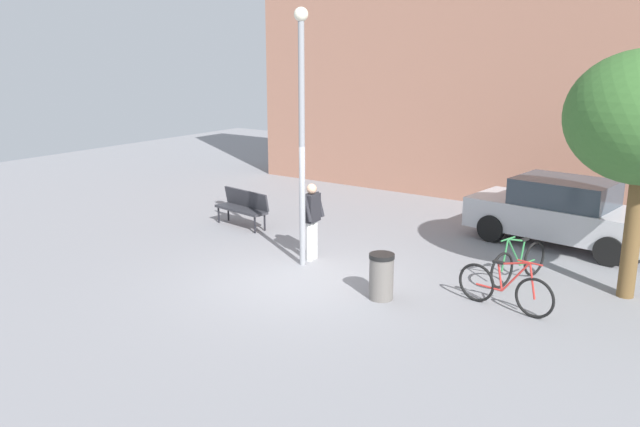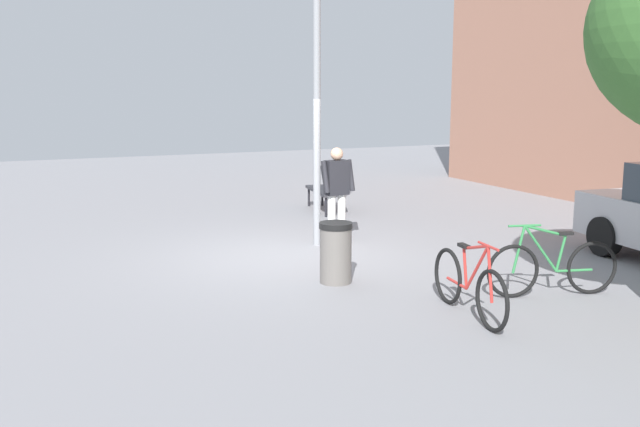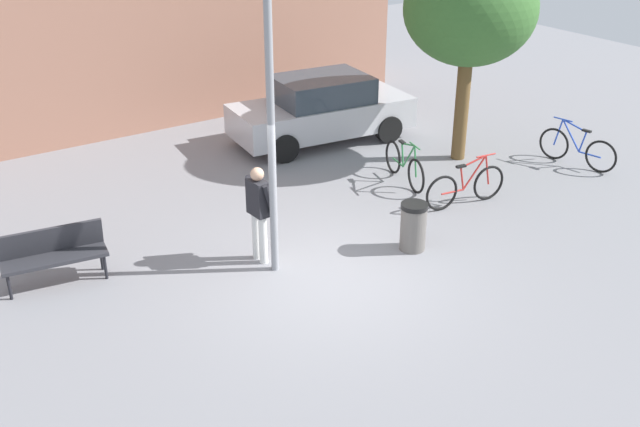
{
  "view_description": "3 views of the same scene",
  "coord_description": "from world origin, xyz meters",
  "px_view_note": "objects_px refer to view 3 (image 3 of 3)",
  "views": [
    {
      "loc": [
        7.23,
        -9.78,
        4.45
      ],
      "look_at": [
        -0.09,
        0.66,
        1.2
      ],
      "focal_mm": 36.69,
      "sensor_mm": 36.0,
      "label": 1
    },
    {
      "loc": [
        10.55,
        -4.15,
        2.71
      ],
      "look_at": [
        0.5,
        0.31,
        0.76
      ],
      "focal_mm": 40.39,
      "sensor_mm": 36.0,
      "label": 2
    },
    {
      "loc": [
        -5.97,
        -8.52,
        6.18
      ],
      "look_at": [
        0.1,
        0.43,
        0.94
      ],
      "focal_mm": 42.1,
      "sensor_mm": 36.0,
      "label": 3
    }
  ],
  "objects_px": {
    "trash_bin": "(413,226)",
    "bicycle_red": "(466,186)",
    "plaza_tree": "(470,10)",
    "park_bench": "(53,251)",
    "lamppost": "(270,88)",
    "bicycle_green": "(404,165)",
    "parked_car_silver": "(322,109)",
    "bicycle_blue": "(577,149)",
    "person_by_lamppost": "(259,208)"
  },
  "relations": [
    {
      "from": "lamppost",
      "to": "parked_car_silver",
      "type": "height_order",
      "value": "lamppost"
    },
    {
      "from": "lamppost",
      "to": "parked_car_silver",
      "type": "xyz_separation_m",
      "value": [
        4.04,
        4.58,
        -2.28
      ]
    },
    {
      "from": "person_by_lamppost",
      "to": "plaza_tree",
      "type": "distance_m",
      "value": 6.59
    },
    {
      "from": "person_by_lamppost",
      "to": "bicycle_green",
      "type": "height_order",
      "value": "person_by_lamppost"
    },
    {
      "from": "lamppost",
      "to": "park_bench",
      "type": "height_order",
      "value": "lamppost"
    },
    {
      "from": "bicycle_blue",
      "to": "parked_car_silver",
      "type": "xyz_separation_m",
      "value": [
        -3.7,
        4.37,
        0.39
      ]
    },
    {
      "from": "person_by_lamppost",
      "to": "park_bench",
      "type": "bearing_deg",
      "value": 158.28
    },
    {
      "from": "bicycle_blue",
      "to": "parked_car_silver",
      "type": "height_order",
      "value": "parked_car_silver"
    },
    {
      "from": "parked_car_silver",
      "to": "bicycle_green",
      "type": "bearing_deg",
      "value": -89.83
    },
    {
      "from": "bicycle_red",
      "to": "bicycle_green",
      "type": "xyz_separation_m",
      "value": [
        -0.28,
        1.5,
        0.0
      ]
    },
    {
      "from": "bicycle_red",
      "to": "bicycle_green",
      "type": "height_order",
      "value": "same"
    },
    {
      "from": "plaza_tree",
      "to": "bicycle_green",
      "type": "relative_size",
      "value": 2.53
    },
    {
      "from": "lamppost",
      "to": "trash_bin",
      "type": "xyz_separation_m",
      "value": [
        2.31,
        -0.73,
        -2.62
      ]
    },
    {
      "from": "lamppost",
      "to": "plaza_tree",
      "type": "bearing_deg",
      "value": 18.27
    },
    {
      "from": "bicycle_green",
      "to": "bicycle_blue",
      "type": "bearing_deg",
      "value": -20.3
    },
    {
      "from": "plaza_tree",
      "to": "bicycle_red",
      "type": "xyz_separation_m",
      "value": [
        -1.61,
        -1.89,
        -2.87
      ]
    },
    {
      "from": "lamppost",
      "to": "bicycle_red",
      "type": "height_order",
      "value": "lamppost"
    },
    {
      "from": "parked_car_silver",
      "to": "trash_bin",
      "type": "distance_m",
      "value": 5.59
    },
    {
      "from": "person_by_lamppost",
      "to": "parked_car_silver",
      "type": "xyz_separation_m",
      "value": [
        4.09,
        4.18,
        -0.19
      ]
    },
    {
      "from": "bicycle_green",
      "to": "trash_bin",
      "type": "bearing_deg",
      "value": -127.04
    },
    {
      "from": "plaza_tree",
      "to": "bicycle_green",
      "type": "height_order",
      "value": "plaza_tree"
    },
    {
      "from": "person_by_lamppost",
      "to": "trash_bin",
      "type": "relative_size",
      "value": 1.96
    },
    {
      "from": "lamppost",
      "to": "bicycle_blue",
      "type": "relative_size",
      "value": 2.91
    },
    {
      "from": "park_bench",
      "to": "parked_car_silver",
      "type": "bearing_deg",
      "value": 22.71
    },
    {
      "from": "bicycle_blue",
      "to": "bicycle_green",
      "type": "relative_size",
      "value": 1.01
    },
    {
      "from": "plaza_tree",
      "to": "bicycle_green",
      "type": "xyz_separation_m",
      "value": [
        -1.89,
        -0.38,
        -2.87
      ]
    },
    {
      "from": "plaza_tree",
      "to": "park_bench",
      "type": "bearing_deg",
      "value": -177.74
    },
    {
      "from": "park_bench",
      "to": "parked_car_silver",
      "type": "height_order",
      "value": "parked_car_silver"
    },
    {
      "from": "lamppost",
      "to": "bicycle_green",
      "type": "height_order",
      "value": "lamppost"
    },
    {
      "from": "parked_car_silver",
      "to": "plaza_tree",
      "type": "bearing_deg",
      "value": -54.13
    },
    {
      "from": "plaza_tree",
      "to": "bicycle_red",
      "type": "distance_m",
      "value": 3.8
    },
    {
      "from": "bicycle_blue",
      "to": "lamppost",
      "type": "bearing_deg",
      "value": -178.46
    },
    {
      "from": "plaza_tree",
      "to": "bicycle_red",
      "type": "relative_size",
      "value": 2.47
    },
    {
      "from": "person_by_lamppost",
      "to": "bicycle_red",
      "type": "relative_size",
      "value": 0.93
    },
    {
      "from": "lamppost",
      "to": "trash_bin",
      "type": "relative_size",
      "value": 6.09
    },
    {
      "from": "bicycle_green",
      "to": "parked_car_silver",
      "type": "relative_size",
      "value": 0.4
    },
    {
      "from": "lamppost",
      "to": "bicycle_blue",
      "type": "xyz_separation_m",
      "value": [
        7.74,
        0.21,
        -2.67
      ]
    },
    {
      "from": "bicycle_red",
      "to": "trash_bin",
      "type": "xyz_separation_m",
      "value": [
        -2.01,
        -0.8,
        0.05
      ]
    },
    {
      "from": "park_bench",
      "to": "parked_car_silver",
      "type": "relative_size",
      "value": 0.38
    },
    {
      "from": "parked_car_silver",
      "to": "bicycle_red",
      "type": "bearing_deg",
      "value": -86.38
    },
    {
      "from": "bicycle_red",
      "to": "park_bench",
      "type": "bearing_deg",
      "value": 168.32
    },
    {
      "from": "park_bench",
      "to": "plaza_tree",
      "type": "relative_size",
      "value": 0.37
    },
    {
      "from": "bicycle_red",
      "to": "bicycle_blue",
      "type": "relative_size",
      "value": 1.01
    },
    {
      "from": "lamppost",
      "to": "bicycle_red",
      "type": "bearing_deg",
      "value": 0.98
    },
    {
      "from": "parked_car_silver",
      "to": "person_by_lamppost",
      "type": "bearing_deg",
      "value": -134.32
    },
    {
      "from": "bicycle_blue",
      "to": "trash_bin",
      "type": "relative_size",
      "value": 2.09
    },
    {
      "from": "bicycle_blue",
      "to": "plaza_tree",
      "type": "bearing_deg",
      "value": 135.91
    },
    {
      "from": "park_bench",
      "to": "bicycle_green",
      "type": "height_order",
      "value": "bicycle_green"
    },
    {
      "from": "bicycle_green",
      "to": "trash_bin",
      "type": "xyz_separation_m",
      "value": [
        -1.74,
        -2.3,
        0.05
      ]
    },
    {
      "from": "trash_bin",
      "to": "bicycle_red",
      "type": "bearing_deg",
      "value": 21.67
    }
  ]
}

